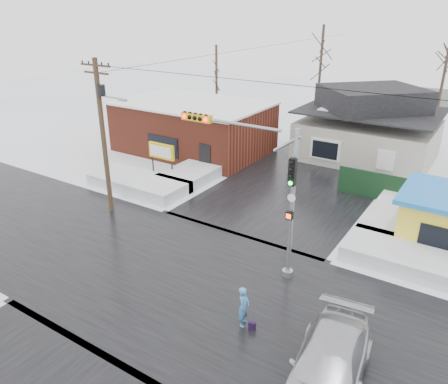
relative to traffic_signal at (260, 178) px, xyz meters
The scene contains 19 objects.
ground 5.94m from the traffic_signal, 129.36° to the right, with size 120.00×120.00×0.00m, color white.
road_ns 5.94m from the traffic_signal, 129.36° to the right, with size 10.00×120.00×0.02m, color black.
road_ew 5.94m from the traffic_signal, 129.36° to the right, with size 120.00×10.00×0.02m, color black.
snowbank_nw 12.81m from the traffic_signal, 160.57° to the left, with size 7.00×3.00×0.80m, color white.
snowbank_ne 8.75m from the traffic_signal, 31.56° to the left, with size 7.00×3.00×0.80m, color white.
snowbank_nside_w 13.70m from the traffic_signal, 136.24° to the left, with size 3.00×8.00×0.80m, color white.
snowbank_nside_e 10.94m from the traffic_signal, 63.18° to the left, with size 3.00×8.00×0.80m, color white.
traffic_signal is the anchor object (origin of this frame).
utility_pole 10.39m from the traffic_signal, behind, with size 3.15×0.44×9.00m.
brick_building 18.87m from the traffic_signal, 135.87° to the left, with size 12.20×8.20×4.12m.
marquee_sign 13.42m from the traffic_signal, 150.28° to the left, with size 2.20×0.21×2.55m.
house 19.13m from the traffic_signal, 91.29° to the left, with size 10.40×8.40×5.76m.
kiosk 10.43m from the traffic_signal, 44.84° to the left, with size 4.60×4.60×2.88m.
fence 12.31m from the traffic_signal, 69.77° to the left, with size 8.00×0.12×1.80m, color black.
tree_far_left 24.16m from the traffic_signal, 105.60° to the left, with size 3.00×3.00×10.00m.
tree_far_west 26.75m from the traffic_signal, 128.00° to the left, with size 3.00×3.00×8.00m.
pedestrian 5.64m from the traffic_signal, 68.47° to the right, with size 0.62×0.41×1.70m, color teal.
car 8.29m from the traffic_signal, 43.40° to the right, with size 2.28×5.61×1.63m, color #BABBC2.
shopping_bag 6.30m from the traffic_signal, 63.69° to the right, with size 0.28×0.12×0.35m, color black.
Camera 1 is at (10.80, -12.91, 11.57)m, focal length 35.00 mm.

